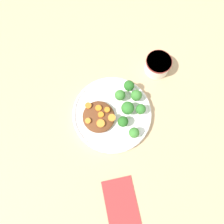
# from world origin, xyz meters

# --- Properties ---
(ground_plane) EXTENTS (4.00, 4.00, 0.00)m
(ground_plane) POSITION_xyz_m (0.00, 0.00, 0.00)
(ground_plane) COLOR tan
(plate) EXTENTS (0.28, 0.28, 0.03)m
(plate) POSITION_xyz_m (0.00, 0.00, 0.01)
(plate) COLOR white
(plate) RESTS_ON ground_plane
(dip_bowl) EXTENTS (0.09, 0.09, 0.06)m
(dip_bowl) POSITION_xyz_m (-0.12, 0.22, 0.03)
(dip_bowl) COLOR white
(dip_bowl) RESTS_ON ground_plane
(stew_mound) EXTENTS (0.11, 0.11, 0.03)m
(stew_mound) POSITION_xyz_m (-0.00, -0.05, 0.03)
(stew_mound) COLOR brown
(stew_mound) RESTS_ON plate
(broccoli_floret_0) EXTENTS (0.04, 0.04, 0.06)m
(broccoli_floret_0) POSITION_xyz_m (0.01, 0.05, 0.05)
(broccoli_floret_0) COLOR #7FA85B
(broccoli_floret_0) RESTS_ON plate
(broccoli_floret_1) EXTENTS (0.03, 0.03, 0.05)m
(broccoli_floret_1) POSITION_xyz_m (0.09, 0.04, 0.05)
(broccoli_floret_1) COLOR #7FA85B
(broccoli_floret_1) RESTS_ON plate
(broccoli_floret_2) EXTENTS (0.04, 0.04, 0.05)m
(broccoli_floret_2) POSITION_xyz_m (-0.04, 0.04, 0.05)
(broccoli_floret_2) COLOR #759E51
(broccoli_floret_2) RESTS_ON plate
(broccoli_floret_3) EXTENTS (0.04, 0.04, 0.05)m
(broccoli_floret_3) POSITION_xyz_m (0.05, 0.02, 0.05)
(broccoli_floret_3) COLOR #7FA85B
(broccoli_floret_3) RESTS_ON plate
(broccoli_floret_4) EXTENTS (0.04, 0.04, 0.05)m
(broccoli_floret_4) POSITION_xyz_m (-0.06, 0.08, 0.05)
(broccoli_floret_4) COLOR #759E51
(broccoli_floret_4) RESTS_ON plate
(broccoli_floret_5) EXTENTS (0.04, 0.04, 0.05)m
(broccoli_floret_5) POSITION_xyz_m (-0.02, 0.10, 0.05)
(broccoli_floret_5) COLOR #7FA85B
(broccoli_floret_5) RESTS_ON plate
(broccoli_floret_6) EXTENTS (0.03, 0.03, 0.05)m
(broccoli_floret_6) POSITION_xyz_m (0.03, 0.09, 0.05)
(broccoli_floret_6) COLOR #7FA85B
(broccoli_floret_6) RESTS_ON plate
(carrot_slice_0) EXTENTS (0.02, 0.02, 0.01)m
(carrot_slice_0) POSITION_xyz_m (0.01, -0.09, 0.05)
(carrot_slice_0) COLOR orange
(carrot_slice_0) RESTS_ON stew_mound
(carrot_slice_1) EXTENTS (0.02, 0.02, 0.00)m
(carrot_slice_1) POSITION_xyz_m (-0.04, -0.07, 0.05)
(carrot_slice_1) COLOR orange
(carrot_slice_1) RESTS_ON stew_mound
(carrot_slice_2) EXTENTS (0.02, 0.02, 0.01)m
(carrot_slice_2) POSITION_xyz_m (-0.00, -0.04, 0.05)
(carrot_slice_2) COLOR orange
(carrot_slice_2) RESTS_ON stew_mound
(carrot_slice_3) EXTENTS (0.02, 0.02, 0.00)m
(carrot_slice_3) POSITION_xyz_m (-0.02, -0.04, 0.05)
(carrot_slice_3) COLOR orange
(carrot_slice_3) RESTS_ON stew_mound
(carrot_slice_4) EXTENTS (0.03, 0.03, 0.01)m
(carrot_slice_4) POSITION_xyz_m (0.03, -0.05, 0.05)
(carrot_slice_4) COLOR orange
(carrot_slice_4) RESTS_ON stew_mound
(carrot_slice_5) EXTENTS (0.03, 0.03, 0.01)m
(carrot_slice_5) POSITION_xyz_m (0.02, -0.01, 0.05)
(carrot_slice_5) COLOR orange
(carrot_slice_5) RESTS_ON stew_mound
(carrot_slice_6) EXTENTS (0.02, 0.02, 0.01)m
(carrot_slice_6) POSITION_xyz_m (-0.01, -0.01, 0.05)
(carrot_slice_6) COLOR orange
(carrot_slice_6) RESTS_ON stew_mound
(napkin) EXTENTS (0.16, 0.12, 0.01)m
(napkin) POSITION_xyz_m (0.28, -0.07, 0.00)
(napkin) COLOR #B73333
(napkin) RESTS_ON ground_plane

